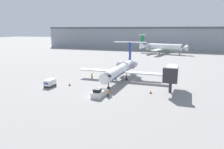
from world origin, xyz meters
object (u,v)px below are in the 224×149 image
at_px(luggage_cart, 50,83).
at_px(traffic_cone_right, 151,92).
at_px(worker_near_tug, 108,93).
at_px(airplane_parked_far_left, 162,47).
at_px(pushback_tug, 99,93).
at_px(worker_by_wing, 92,76).
at_px(traffic_cone_left, 70,84).
at_px(airplane_main, 121,69).
at_px(jet_bridge, 172,73).

distance_m(luggage_cart, traffic_cone_right, 25.71).
distance_m(worker_near_tug, airplane_parked_far_left, 90.39).
relative_size(pushback_tug, airplane_parked_far_left, 0.15).
xyz_separation_m(worker_by_wing, airplane_parked_far_left, (11.19, 75.60, 3.00)).
bearing_deg(traffic_cone_left, airplane_parked_far_left, 80.88).
height_order(luggage_cart, worker_by_wing, luggage_cart).
distance_m(luggage_cart, traffic_cone_left, 5.00).
bearing_deg(airplane_parked_far_left, pushback_tug, -91.64).
bearing_deg(worker_near_tug, pushback_tug, -176.88).
relative_size(traffic_cone_right, airplane_parked_far_left, 0.02).
xyz_separation_m(airplane_main, jet_bridge, (14.90, -7.03, 1.24)).
height_order(worker_by_wing, airplane_parked_far_left, airplane_parked_far_left).
distance_m(pushback_tug, traffic_cone_right, 12.05).
height_order(luggage_cart, airplane_parked_far_left, airplane_parked_far_left).
distance_m(luggage_cart, airplane_parked_far_left, 89.03).
bearing_deg(pushback_tug, traffic_cone_left, 151.44).
bearing_deg(airplane_parked_far_left, worker_near_tug, -90.34).
bearing_deg(traffic_cone_left, traffic_cone_right, 0.11).
bearing_deg(luggage_cart, traffic_cone_right, 6.18).
distance_m(pushback_tug, jet_bridge, 17.97).
bearing_deg(airplane_main, airplane_parked_far_left, 87.75).
bearing_deg(traffic_cone_right, pushback_tug, -150.05).
height_order(pushback_tug, worker_by_wing, pushback_tug).
height_order(traffic_cone_right, airplane_parked_far_left, airplane_parked_far_left).
xyz_separation_m(worker_by_wing, traffic_cone_left, (-2.37, -8.88, -0.61)).
bearing_deg(airplane_parked_far_left, traffic_cone_left, -99.12).
xyz_separation_m(traffic_cone_left, airplane_parked_far_left, (13.56, 84.48, 3.61)).
bearing_deg(worker_by_wing, traffic_cone_right, -24.91).
bearing_deg(pushback_tug, jet_bridge, 33.89).
xyz_separation_m(worker_by_wing, jet_bridge, (23.19, -5.05, 3.47)).
bearing_deg(worker_by_wing, airplane_main, 13.44).
bearing_deg(pushback_tug, worker_near_tug, 3.12).
bearing_deg(jet_bridge, airplane_main, 154.76).
distance_m(airplane_main, worker_by_wing, 8.81).
bearing_deg(luggage_cart, worker_near_tug, -10.35).
xyz_separation_m(airplane_main, pushback_tug, (0.31, -16.83, -2.46)).
height_order(luggage_cart, traffic_cone_left, luggage_cart).
bearing_deg(worker_near_tug, traffic_cone_left, 155.77).
height_order(luggage_cart, worker_near_tug, luggage_cart).
height_order(airplane_main, worker_near_tug, airplane_main).
xyz_separation_m(traffic_cone_left, traffic_cone_right, (21.40, 0.04, -0.02)).
bearing_deg(traffic_cone_right, airplane_main, 134.80).
height_order(worker_near_tug, traffic_cone_left, worker_near_tug).
bearing_deg(traffic_cone_right, airplane_parked_far_left, 95.31).
relative_size(pushback_tug, worker_near_tug, 2.81).
bearing_deg(worker_near_tug, jet_bridge, 37.69).
height_order(pushback_tug, worker_near_tug, pushback_tug).
relative_size(worker_by_wing, jet_bridge, 0.19).
height_order(worker_near_tug, worker_by_wing, worker_by_wing).
bearing_deg(traffic_cone_left, worker_by_wing, 75.04).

